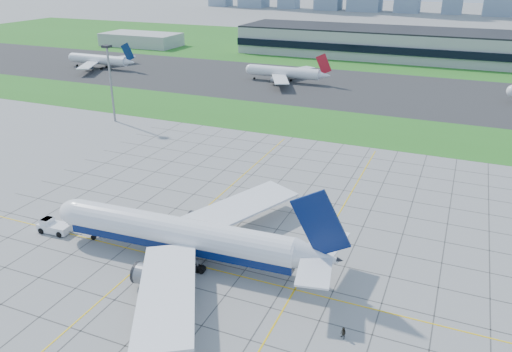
# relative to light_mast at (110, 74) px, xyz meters

# --- Properties ---
(ground) EXTENTS (1400.00, 1400.00, 0.00)m
(ground) POSITION_rel_light_mast_xyz_m (70.00, -65.00, -16.18)
(ground) COLOR gray
(ground) RESTS_ON ground
(grass_median) EXTENTS (700.00, 35.00, 0.04)m
(grass_median) POSITION_rel_light_mast_xyz_m (70.00, 25.00, -16.16)
(grass_median) COLOR #2A7020
(grass_median) RESTS_ON ground
(asphalt_taxiway) EXTENTS (700.00, 75.00, 0.04)m
(asphalt_taxiway) POSITION_rel_light_mast_xyz_m (70.00, 80.00, -16.15)
(asphalt_taxiway) COLOR #383838
(asphalt_taxiway) RESTS_ON ground
(grass_far) EXTENTS (700.00, 145.00, 0.04)m
(grass_far) POSITION_rel_light_mast_xyz_m (70.00, 190.00, -16.16)
(grass_far) COLOR #2A7020
(grass_far) RESTS_ON ground
(apron_markings) EXTENTS (120.00, 130.00, 0.03)m
(apron_markings) POSITION_rel_light_mast_xyz_m (70.43, -53.91, -16.17)
(apron_markings) COLOR #474744
(apron_markings) RESTS_ON ground
(terminal) EXTENTS (260.00, 43.00, 15.80)m
(terminal) POSITION_rel_light_mast_xyz_m (110.00, 164.87, -8.29)
(terminal) COLOR #B7B7B2
(terminal) RESTS_ON ground
(service_block) EXTENTS (50.00, 25.00, 8.00)m
(service_block) POSITION_rel_light_mast_xyz_m (-90.00, 145.00, -12.18)
(service_block) COLOR #B7B7B2
(service_block) RESTS_ON ground
(light_mast) EXTENTS (2.50, 2.50, 25.60)m
(light_mast) POSITION_rel_light_mast_xyz_m (0.00, 0.00, 0.00)
(light_mast) COLOR gray
(light_mast) RESTS_ON ground
(airliner) EXTENTS (57.06, 57.72, 17.95)m
(airliner) POSITION_rel_light_mast_xyz_m (65.97, -65.86, -11.27)
(airliner) COLOR white
(airliner) RESTS_ON ground
(pushback_tug) EXTENTS (9.85, 3.74, 2.72)m
(pushback_tug) POSITION_rel_light_mast_xyz_m (36.72, -67.48, -14.97)
(pushback_tug) COLOR white
(pushback_tug) RESTS_ON ground
(crew_near) EXTENTS (0.57, 0.70, 1.66)m
(crew_near) POSITION_rel_light_mast_xyz_m (40.08, -65.68, -15.35)
(crew_near) COLOR black
(crew_near) RESTS_ON ground
(crew_far) EXTENTS (1.16, 1.10, 1.89)m
(crew_far) POSITION_rel_light_mast_xyz_m (98.22, -75.39, -15.24)
(crew_far) COLOR black
(crew_far) RESTS_ON ground
(distant_jet_0) EXTENTS (38.75, 42.66, 14.08)m
(distant_jet_0) POSITION_rel_light_mast_xyz_m (-65.23, 73.07, -11.70)
(distant_jet_0) COLOR white
(distant_jet_0) RESTS_ON ground
(distant_jet_1) EXTENTS (38.45, 42.66, 14.08)m
(distant_jet_1) POSITION_rel_light_mast_xyz_m (33.02, 80.13, -11.70)
(distant_jet_1) COLOR white
(distant_jet_1) RESTS_ON ground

